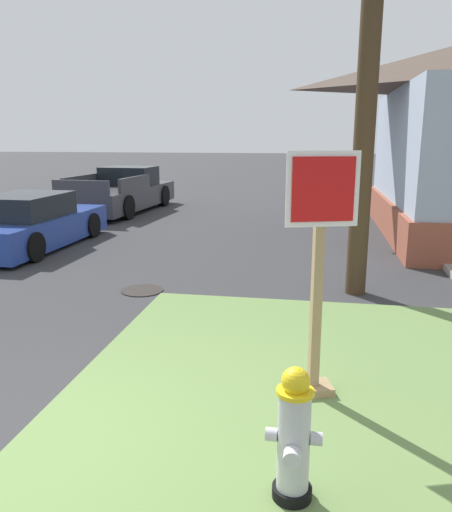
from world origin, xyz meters
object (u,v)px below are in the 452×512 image
at_px(fire_hydrant, 294,438).
at_px(pickup_truck_charcoal, 122,193).
at_px(manhole_cover, 142,290).
at_px(parked_sedan_blue, 31,224).
at_px(stop_sign, 318,284).

distance_m(fire_hydrant, pickup_truck_charcoal, 15.10).
xyz_separation_m(manhole_cover, parked_sedan_blue, (-3.66, 2.86, 0.53)).
relative_size(fire_hydrant, parked_sedan_blue, 0.22).
distance_m(fire_hydrant, parked_sedan_blue, 9.88).
xyz_separation_m(fire_hydrant, pickup_truck_charcoal, (-6.52, 13.62, 0.08)).
bearing_deg(pickup_truck_charcoal, manhole_cover, -66.89).
height_order(stop_sign, pickup_truck_charcoal, stop_sign).
bearing_deg(stop_sign, parked_sedan_blue, 137.11).
xyz_separation_m(stop_sign, pickup_truck_charcoal, (-6.65, 12.10, -0.56)).
bearing_deg(pickup_truck_charcoal, fire_hydrant, -64.43).
relative_size(stop_sign, manhole_cover, 3.29).
bearing_deg(parked_sedan_blue, manhole_cover, -38.00).
bearing_deg(parked_sedan_blue, stop_sign, -42.89).
height_order(manhole_cover, parked_sedan_blue, parked_sedan_blue).
bearing_deg(pickup_truck_charcoal, parked_sedan_blue, -88.58).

